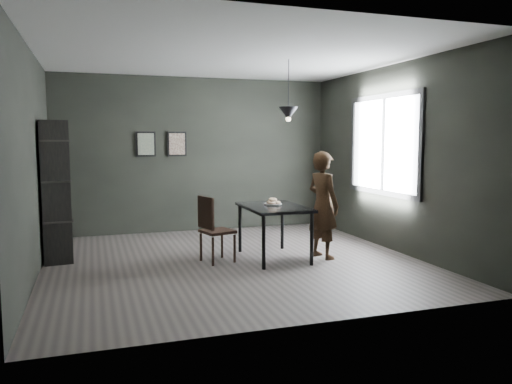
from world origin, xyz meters
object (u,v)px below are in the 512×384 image
object	(u,v)px
wood_chair	(212,225)
pendant_lamp	(288,113)
cafe_table	(274,211)
woman	(323,205)
shelf_unit	(55,191)
white_plate	(273,205)

from	to	relation	value
wood_chair	pendant_lamp	xyz separation A→B (m)	(1.14, 0.07, 1.53)
cafe_table	woman	bearing A→B (deg)	-15.98
shelf_unit	pendant_lamp	world-z (taller)	pendant_lamp
shelf_unit	pendant_lamp	bearing A→B (deg)	-20.31
wood_chair	pendant_lamp	distance (m)	1.91
white_plate	shelf_unit	xyz separation A→B (m)	(-2.94, 0.73, 0.21)
white_plate	pendant_lamp	bearing A→B (deg)	0.02
white_plate	woman	size ratio (longest dim) A/B	0.15
cafe_table	wood_chair	xyz separation A→B (m)	(-0.89, 0.03, -0.15)
white_plate	woman	bearing A→B (deg)	-24.24
white_plate	wood_chair	bearing A→B (deg)	-175.50
woman	shelf_unit	world-z (taller)	shelf_unit
cafe_table	shelf_unit	size ratio (longest dim) A/B	0.62
wood_chair	shelf_unit	xyz separation A→B (m)	(-2.03, 0.80, 0.45)
woman	pendant_lamp	bearing A→B (deg)	37.82
woman	cafe_table	bearing A→B (deg)	56.64
cafe_table	wood_chair	world-z (taller)	wood_chair
wood_chair	pendant_lamp	world-z (taller)	pendant_lamp
shelf_unit	pendant_lamp	size ratio (longest dim) A/B	2.24
woman	white_plate	bearing A→B (deg)	48.39
cafe_table	shelf_unit	xyz separation A→B (m)	(-2.92, 0.83, 0.30)
woman	wood_chair	xyz separation A→B (m)	(-1.56, 0.22, -0.24)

